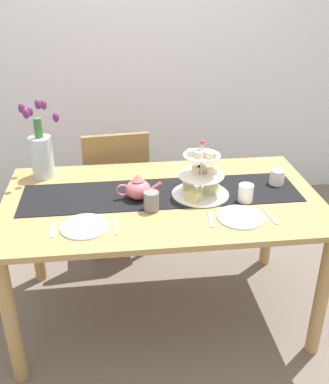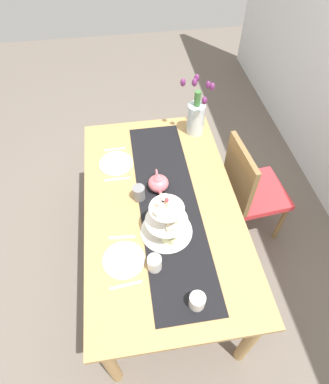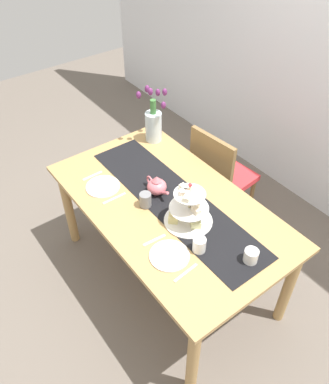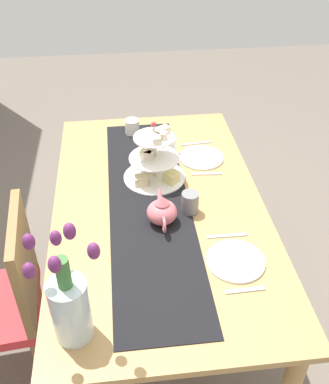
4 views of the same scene
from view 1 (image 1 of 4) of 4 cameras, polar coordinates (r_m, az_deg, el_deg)
ground_plane at (r=2.78m, az=-0.26°, el=-14.71°), size 8.00×8.00×0.00m
room_wall_rear at (r=3.69m, az=-3.26°, el=18.29°), size 6.00×0.08×2.60m
dining_table at (r=2.40m, az=-0.29°, el=-2.88°), size 1.66×0.95×0.76m
chair_left at (r=3.08m, az=-6.18°, el=0.81°), size 0.46×0.46×0.91m
table_runner at (r=2.39m, az=-0.42°, el=-0.16°), size 1.46×0.36×0.00m
tiered_cake_stand at (r=2.33m, az=4.58°, el=1.63°), size 0.30×0.30×0.30m
teapot at (r=2.31m, az=-3.39°, el=0.46°), size 0.24×0.13×0.14m
tulip_vase at (r=2.62m, az=-15.35°, el=5.03°), size 0.21×0.22×0.46m
cream_jug at (r=2.55m, az=14.08°, el=1.82°), size 0.08×0.08×0.08m
dinner_plate_left at (r=2.11m, az=-10.07°, el=-4.33°), size 0.23×0.23×0.01m
fork_left at (r=2.13m, az=-13.97°, el=-4.56°), size 0.02×0.15×0.01m
knife_left at (r=2.11m, az=-6.13°, el=-4.18°), size 0.02×0.17×0.01m
dinner_plate_right at (r=2.19m, az=9.63°, el=-3.15°), size 0.23×0.23×0.01m
fork_right at (r=2.16m, az=5.91°, el=-3.45°), size 0.03×0.15×0.01m
knife_right at (r=2.23m, az=13.21°, el=-2.93°), size 0.03×0.17×0.01m
mug_grey at (r=2.20m, az=-1.68°, el=-1.13°), size 0.08×0.08×0.09m
mug_white_text at (r=2.32m, az=10.26°, el=-0.17°), size 0.08×0.08×0.09m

